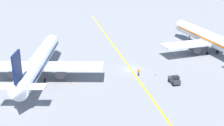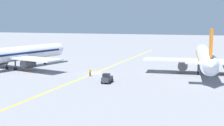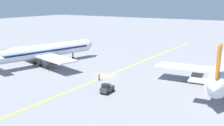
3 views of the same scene
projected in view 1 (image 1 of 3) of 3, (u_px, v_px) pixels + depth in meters
The scene contains 8 objects.
ground_plane at pixel (131, 69), 73.12m from camera, with size 400.00×400.00×0.00m, color gray.
apron_yellow_centreline at pixel (131, 69), 73.12m from camera, with size 0.40×120.00×0.01m, color yellow.
airplane_at_gate at pixel (38, 63), 66.91m from camera, with size 28.40×35.04×10.60m.
airplane_adjacent_stand at pixel (210, 39), 83.65m from camera, with size 28.33×35.55×10.60m.
baggage_tug_dark at pixel (174, 80), 65.29m from camera, with size 1.79×3.02×2.11m.
ground_crew_worker at pixel (139, 72), 69.31m from camera, with size 0.57×0.30×1.68m.
traffic_cone_near_nose at pixel (156, 75), 69.56m from camera, with size 0.32×0.32×0.55m, color orange.
traffic_cone_mid_apron at pixel (71, 82), 65.63m from camera, with size 0.32×0.32×0.55m, color orange.
Camera 1 is at (-20.72, -64.70, 27.44)m, focal length 50.00 mm.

